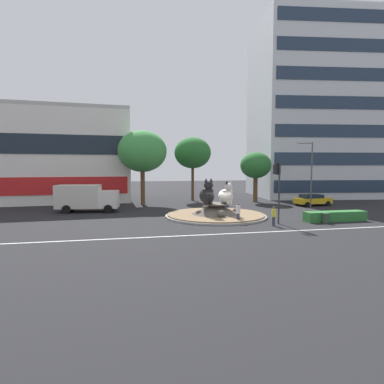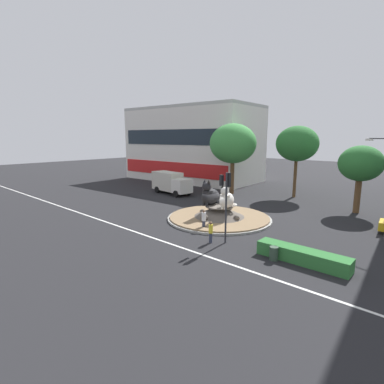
% 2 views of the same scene
% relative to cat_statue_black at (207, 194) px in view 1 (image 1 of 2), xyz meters
% --- Properties ---
extents(ground_plane, '(160.00, 160.00, 0.00)m').
position_rel_cat_statue_black_xyz_m(ground_plane, '(0.96, 0.31, -2.27)').
color(ground_plane, black).
extents(lane_centreline, '(112.00, 0.20, 0.01)m').
position_rel_cat_statue_black_xyz_m(lane_centreline, '(0.96, -7.56, -2.27)').
color(lane_centreline, silver).
rests_on(lane_centreline, ground).
extents(roundabout_island, '(10.02, 10.02, 1.34)m').
position_rel_cat_statue_black_xyz_m(roundabout_island, '(0.95, 0.31, -1.80)').
color(roundabout_island, gray).
rests_on(roundabout_island, ground).
extents(cat_statue_black, '(1.62, 2.58, 2.54)m').
position_rel_cat_statue_black_xyz_m(cat_statue_black, '(0.00, 0.00, 0.00)').
color(cat_statue_black, black).
rests_on(cat_statue_black, roundabout_island).
extents(cat_statue_white, '(1.67, 2.38, 2.26)m').
position_rel_cat_statue_black_xyz_m(cat_statue_white, '(1.95, 0.04, -0.10)').
color(cat_statue_white, silver).
rests_on(cat_statue_white, roundabout_island).
extents(traffic_light_mast, '(0.71, 0.53, 5.31)m').
position_rel_cat_statue_black_xyz_m(traffic_light_mast, '(5.13, -4.52, 1.61)').
color(traffic_light_mast, '#2D2D33').
rests_on(traffic_light_mast, ground).
extents(shophouse_block, '(24.37, 13.54, 13.13)m').
position_rel_cat_statue_black_xyz_m(shophouse_block, '(-19.31, 19.15, 4.29)').
color(shophouse_block, silver).
rests_on(shophouse_block, ground).
extents(office_tower, '(20.12, 17.07, 28.71)m').
position_rel_cat_statue_black_xyz_m(office_tower, '(23.06, 19.35, 12.08)').
color(office_tower, silver).
rests_on(office_tower, ground).
extents(clipped_hedge_strip, '(5.81, 1.20, 0.90)m').
position_rel_cat_statue_black_xyz_m(clipped_hedge_strip, '(10.97, -4.32, -1.82)').
color(clipped_hedge_strip, '#2D7033').
rests_on(clipped_hedge_strip, ground).
extents(broadleaf_tree_behind_island, '(5.34, 5.34, 9.29)m').
position_rel_cat_statue_black_xyz_m(broadleaf_tree_behind_island, '(1.83, 15.66, 4.72)').
color(broadleaf_tree_behind_island, brown).
rests_on(broadleaf_tree_behind_island, ground).
extents(second_tree_near_tower, '(6.34, 6.34, 9.68)m').
position_rel_cat_statue_black_xyz_m(second_tree_near_tower, '(-5.63, 12.04, 4.69)').
color(second_tree_near_tower, brown).
rests_on(second_tree_near_tower, ground).
extents(third_tree_left, '(4.32, 4.32, 7.03)m').
position_rel_cat_statue_black_xyz_m(third_tree_left, '(10.16, 12.04, 2.86)').
color(third_tree_left, brown).
rests_on(third_tree_left, ground).
extents(streetlight_arm, '(2.20, 0.60, 7.87)m').
position_rel_cat_statue_black_xyz_m(streetlight_arm, '(13.82, 4.46, 2.27)').
color(streetlight_arm, '#4C4C51').
rests_on(streetlight_arm, ground).
extents(pedestrian_white_shirt, '(0.38, 0.38, 1.77)m').
position_rel_cat_statue_black_xyz_m(pedestrian_white_shirt, '(1.99, -3.28, -1.34)').
color(pedestrian_white_shirt, '#33384C').
rests_on(pedestrian_white_shirt, ground).
extents(pedestrian_yellow_shirt, '(0.32, 0.32, 1.65)m').
position_rel_cat_statue_black_xyz_m(pedestrian_yellow_shirt, '(4.39, -5.35, -1.39)').
color(pedestrian_yellow_shirt, '#33384C').
rests_on(pedestrian_yellow_shirt, ground).
extents(sedan_on_far_lane, '(4.81, 2.44, 1.45)m').
position_rel_cat_statue_black_xyz_m(sedan_on_far_lane, '(15.55, 6.38, -1.49)').
color(sedan_on_far_lane, gold).
rests_on(sedan_on_far_lane, ground).
extents(delivery_box_truck, '(6.79, 3.09, 2.98)m').
position_rel_cat_statue_black_xyz_m(delivery_box_truck, '(-12.10, 6.43, -0.67)').
color(delivery_box_truck, silver).
rests_on(delivery_box_truck, ground).
extents(litter_bin, '(0.56, 0.56, 0.90)m').
position_rel_cat_statue_black_xyz_m(litter_bin, '(9.44, -5.14, -1.82)').
color(litter_bin, '#2D4233').
rests_on(litter_bin, ground).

